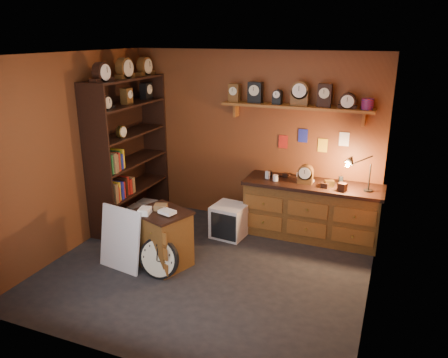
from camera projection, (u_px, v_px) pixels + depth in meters
The scene contains 11 objects.
floor at pixel (207, 269), 5.70m from camera, with size 4.00×4.00×0.00m, color black.
room_shell at pixel (212, 139), 5.23m from camera, with size 4.02×3.62×2.71m.
shelving_unit at pixel (126, 146), 6.80m from camera, with size 0.47×1.60×2.58m.
workbench at pixel (311, 207), 6.47m from camera, with size 2.00×0.66×1.36m.
low_cabinet at pixel (163, 236), 5.68m from camera, with size 0.82×0.76×0.85m.
big_round_clock at pixel (159, 258), 5.44m from camera, with size 0.53×0.17×0.53m.
white_panel at pixel (122, 267), 5.74m from camera, with size 0.64×0.03×0.85m, color silver.
mini_fridge at pixel (229, 221), 6.56m from camera, with size 0.52×0.54×0.49m.
floor_box_a at pixel (144, 227), 6.74m from camera, with size 0.27×0.23×0.17m, color brown.
floor_box_b at pixel (167, 250), 6.08m from camera, with size 0.20×0.25×0.12m, color white.
floor_box_c at pixel (160, 220), 7.00m from camera, with size 0.23×0.19×0.17m, color brown.
Camera 1 is at (2.10, -4.58, 2.92)m, focal length 35.00 mm.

